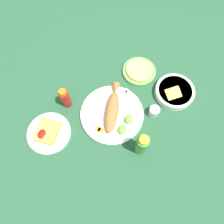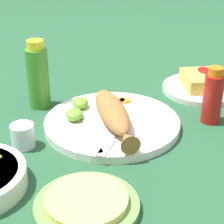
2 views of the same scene
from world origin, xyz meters
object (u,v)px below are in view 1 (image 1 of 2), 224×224
Objects in this scene: salt_cup at (154,112)px; tortilla_plate at (139,71)px; main_plate at (112,114)px; guacamole_bowl at (175,92)px; fried_fish at (112,109)px; fork_far at (126,105)px; hot_sauce_bottle_red at (65,99)px; side_plate_fries at (49,133)px; fork_near at (118,100)px; hot_sauce_bottle_green at (141,145)px.

salt_cup is 0.25m from tortilla_plate.
salt_cup is (-0.06, 0.20, 0.01)m from main_plate.
fried_fish is at bearing -56.63° from guacamole_bowl.
fried_fish is 0.08m from fork_far.
fork_far is 0.30m from hot_sauce_bottle_red.
salt_cup is at bearing -98.11° from fork_far.
fried_fish reaches higher than side_plate_fries.
hot_sauce_bottle_red is 0.18m from side_plate_fries.
fork_far is 0.14m from salt_cup.
hot_sauce_bottle_red reaches higher than guacamole_bowl.
fork_near is at bearing 61.50° from fork_far.
fork_near reaches higher than main_plate.
main_plate is at bearing -72.25° from salt_cup.
salt_cup is 0.16m from guacamole_bowl.
fork_near is 0.84× the size of side_plate_fries.
fork_near is 0.05m from fork_far.
main_plate is 1.81× the size of hot_sauce_bottle_green.
fork_far is 0.23m from hot_sauce_bottle_green.
main_plate reaches higher than tortilla_plate.
main_plate reaches higher than side_plate_fries.
hot_sauce_bottle_red is 0.79× the size of hot_sauce_bottle_green.
hot_sauce_bottle_green is (0.15, 0.17, 0.04)m from fried_fish.
hot_sauce_bottle_green is (0.13, 0.17, 0.07)m from main_plate.
main_plate is 0.08m from fork_near.
tortilla_plate is (-0.08, -0.20, -0.01)m from guacamole_bowl.
fork_near is at bearing -142.49° from hot_sauce_bottle_green.
fork_near is at bearing 164.95° from fried_fish.
fork_near is at bearing 174.93° from main_plate.
hot_sauce_bottle_green reaches higher than salt_cup.
hot_sauce_bottle_red is (0.02, -0.23, 0.02)m from fried_fish.
salt_cup is (-0.07, 0.43, -0.04)m from hot_sauce_bottle_red.
main_plate is at bearing -127.90° from hot_sauce_bottle_green.
hot_sauce_bottle_green is at bearing 12.89° from tortilla_plate.
hot_sauce_bottle_green reaches higher than hot_sauce_bottle_red.
side_plate_fries is (0.23, -0.46, -0.02)m from salt_cup.
side_plate_fries is (0.04, -0.43, -0.07)m from hot_sauce_bottle_green.
side_plate_fries is (0.25, -0.27, -0.01)m from fork_near.
tortilla_plate is (-0.45, 0.34, 0.00)m from side_plate_fries.
fork_near is 3.41× the size of salt_cup.
hot_sauce_bottle_green is 0.44m from side_plate_fries.
fried_fish is 0.32m from side_plate_fries.
side_plate_fries is (0.23, -0.32, -0.01)m from fork_far.
guacamole_bowl is at bearing -41.15° from fork_near.
hot_sauce_bottle_green is at bearing -117.48° from fork_near.
hot_sauce_bottle_green is (0.13, 0.40, 0.02)m from hot_sauce_bottle_red.
hot_sauce_bottle_green is at bearing 52.10° from main_plate.
guacamole_bowl reaches higher than fork_near.
hot_sauce_bottle_red is at bearing -68.46° from guacamole_bowl.
hot_sauce_bottle_red is 0.69× the size of guacamole_bowl.
fork_far is 1.08× the size of hot_sauce_bottle_green.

